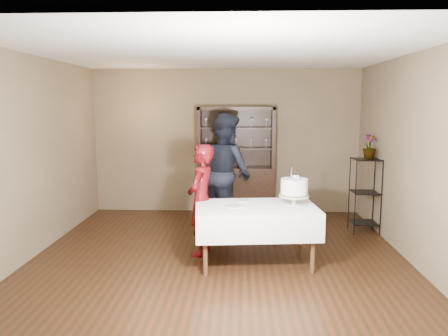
% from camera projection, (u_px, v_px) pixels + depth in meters
% --- Properties ---
extents(floor, '(5.00, 5.00, 0.00)m').
position_uv_depth(floor, '(219.00, 255.00, 5.98)').
color(floor, black).
rests_on(floor, ground).
extents(ceiling, '(5.00, 5.00, 0.00)m').
position_uv_depth(ceiling, '(219.00, 53.00, 5.59)').
color(ceiling, white).
rests_on(ceiling, back_wall).
extents(back_wall, '(5.00, 0.02, 2.70)m').
position_uv_depth(back_wall, '(226.00, 141.00, 8.26)').
color(back_wall, brown).
rests_on(back_wall, floor).
extents(wall_left, '(0.02, 5.00, 2.70)m').
position_uv_depth(wall_left, '(34.00, 156.00, 5.89)').
color(wall_left, brown).
rests_on(wall_left, floor).
extents(wall_right, '(0.02, 5.00, 2.70)m').
position_uv_depth(wall_right, '(410.00, 158.00, 5.69)').
color(wall_right, brown).
rests_on(wall_right, floor).
extents(china_hutch, '(1.40, 0.48, 2.00)m').
position_uv_depth(china_hutch, '(236.00, 179.00, 8.11)').
color(china_hutch, black).
rests_on(china_hutch, floor).
extents(plant_etagere, '(0.42, 0.42, 1.20)m').
position_uv_depth(plant_etagere, '(365.00, 192.00, 6.99)').
color(plant_etagere, black).
rests_on(plant_etagere, floor).
extents(cake_table, '(1.61, 1.09, 0.76)m').
position_uv_depth(cake_table, '(256.00, 220.00, 5.57)').
color(cake_table, white).
rests_on(cake_table, floor).
extents(woman, '(0.50, 0.63, 1.52)m').
position_uv_depth(woman, '(201.00, 200.00, 5.92)').
color(woman, '#3C050C').
rests_on(woman, floor).
extents(man, '(1.14, 1.18, 1.91)m').
position_uv_depth(man, '(226.00, 173.00, 7.03)').
color(man, black).
rests_on(man, floor).
extents(cake, '(0.41, 0.41, 0.53)m').
position_uv_depth(cake, '(294.00, 188.00, 5.59)').
color(cake, silver).
rests_on(cake, cake_table).
extents(plate_near, '(0.28, 0.28, 0.01)m').
position_uv_depth(plate_near, '(234.00, 206.00, 5.49)').
color(plate_near, silver).
rests_on(plate_near, cake_table).
extents(plate_far, '(0.21, 0.21, 0.01)m').
position_uv_depth(plate_far, '(243.00, 201.00, 5.82)').
color(plate_far, silver).
rests_on(plate_far, cake_table).
extents(potted_plant, '(0.26, 0.26, 0.39)m').
position_uv_depth(potted_plant, '(369.00, 147.00, 6.93)').
color(potted_plant, '#4F7136').
rests_on(potted_plant, plant_etagere).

